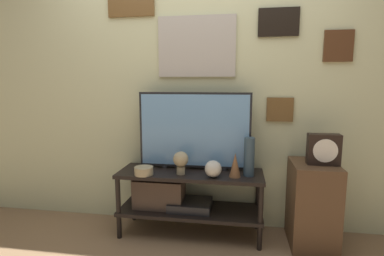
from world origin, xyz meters
TOP-DOWN VIEW (x-y plane):
  - ground_plane at (0.00, 0.00)m, footprint 12.00×12.00m
  - wall_back at (0.00, 0.50)m, footprint 6.40×0.08m
  - media_console at (-0.10, 0.25)m, footprint 1.22×0.41m
  - television at (0.02, 0.34)m, footprint 0.97×0.05m
  - vase_wide_bowl at (-0.36, 0.11)m, footprint 0.15×0.15m
  - vase_slim_bronze at (0.38, 0.17)m, footprint 0.09×0.09m
  - vase_round_glass at (0.20, 0.14)m, footprint 0.14×0.14m
  - vase_tall_ceramic at (0.49, 0.21)m, footprint 0.09×0.09m
  - decorative_bust at (-0.07, 0.17)m, footprint 0.13×0.13m
  - side_table at (1.00, 0.23)m, footprint 0.35×0.44m
  - mantel_clock at (1.05, 0.21)m, footprint 0.24×0.11m

SIDE VIEW (x-z plane):
  - ground_plane at x=0.00m, z-range 0.00..0.00m
  - side_table at x=1.00m, z-range 0.00..0.67m
  - media_console at x=-0.10m, z-range 0.07..0.62m
  - vase_wide_bowl at x=-0.36m, z-range 0.55..0.62m
  - vase_round_glass at x=0.20m, z-range 0.55..0.69m
  - vase_slim_bronze at x=0.38m, z-range 0.55..0.75m
  - decorative_bust at x=-0.07m, z-range 0.57..0.76m
  - vase_tall_ceramic at x=0.49m, z-range 0.55..0.87m
  - mantel_clock at x=1.05m, z-range 0.67..0.91m
  - television at x=0.02m, z-range 0.56..1.23m
  - wall_back at x=0.00m, z-range 0.01..2.71m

